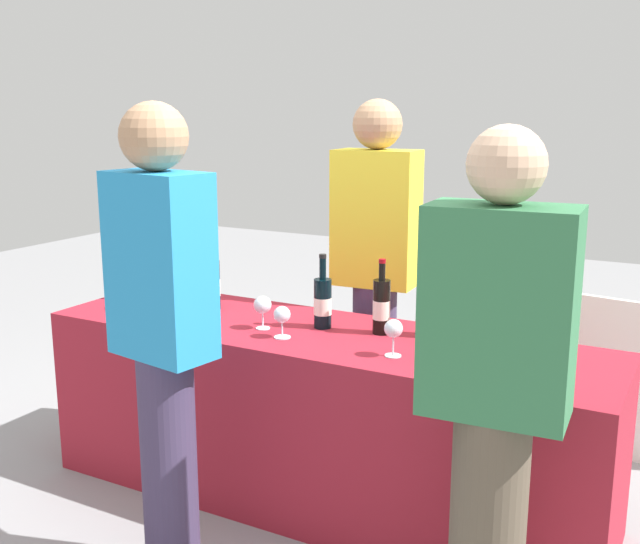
% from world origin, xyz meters
% --- Properties ---
extents(ground_plane, '(12.00, 12.00, 0.00)m').
position_xyz_m(ground_plane, '(0.00, 0.00, 0.00)').
color(ground_plane, gray).
extents(tasting_table, '(2.39, 0.66, 0.75)m').
position_xyz_m(tasting_table, '(0.00, 0.00, 0.37)').
color(tasting_table, maroon).
rests_on(tasting_table, ground_plane).
extents(wine_bottle_0, '(0.07, 0.07, 0.31)m').
position_xyz_m(wine_bottle_0, '(-0.93, 0.06, 0.86)').
color(wine_bottle_0, black).
rests_on(wine_bottle_0, tasting_table).
extents(wine_bottle_1, '(0.08, 0.08, 0.31)m').
position_xyz_m(wine_bottle_1, '(-0.60, 0.08, 0.86)').
color(wine_bottle_1, black).
rests_on(wine_bottle_1, tasting_table).
extents(wine_bottle_2, '(0.07, 0.07, 0.31)m').
position_xyz_m(wine_bottle_2, '(-0.02, 0.06, 0.86)').
color(wine_bottle_2, black).
rests_on(wine_bottle_2, tasting_table).
extents(wine_bottle_3, '(0.07, 0.07, 0.31)m').
position_xyz_m(wine_bottle_3, '(0.23, 0.10, 0.86)').
color(wine_bottle_3, black).
rests_on(wine_bottle_3, tasting_table).
extents(wine_bottle_4, '(0.08, 0.08, 0.32)m').
position_xyz_m(wine_bottle_4, '(0.42, 0.16, 0.86)').
color(wine_bottle_4, black).
rests_on(wine_bottle_4, tasting_table).
extents(wine_bottle_5, '(0.07, 0.07, 0.31)m').
position_xyz_m(wine_bottle_5, '(0.74, 0.09, 0.86)').
color(wine_bottle_5, black).
rests_on(wine_bottle_5, tasting_table).
extents(wine_bottle_6, '(0.07, 0.07, 0.32)m').
position_xyz_m(wine_bottle_6, '(0.84, 0.14, 0.87)').
color(wine_bottle_6, black).
rests_on(wine_bottle_6, tasting_table).
extents(wine_glass_0, '(0.07, 0.07, 0.14)m').
position_xyz_m(wine_glass_0, '(-0.81, -0.18, 0.85)').
color(wine_glass_0, silver).
rests_on(wine_glass_0, tasting_table).
extents(wine_glass_1, '(0.06, 0.06, 0.13)m').
position_xyz_m(wine_glass_1, '(-0.66, -0.08, 0.84)').
color(wine_glass_1, silver).
rests_on(wine_glass_1, tasting_table).
extents(wine_glass_2, '(0.07, 0.07, 0.14)m').
position_xyz_m(wine_glass_2, '(-0.23, -0.08, 0.85)').
color(wine_glass_2, silver).
rests_on(wine_glass_2, tasting_table).
extents(wine_glass_3, '(0.07, 0.07, 0.13)m').
position_xyz_m(wine_glass_3, '(-0.09, -0.15, 0.84)').
color(wine_glass_3, silver).
rests_on(wine_glass_3, tasting_table).
extents(wine_glass_4, '(0.07, 0.07, 0.14)m').
position_xyz_m(wine_glass_4, '(0.39, -0.15, 0.85)').
color(wine_glass_4, silver).
rests_on(wine_glass_4, tasting_table).
extents(wine_glass_5, '(0.07, 0.07, 0.14)m').
position_xyz_m(wine_glass_5, '(0.66, -0.07, 0.85)').
color(wine_glass_5, silver).
rests_on(wine_glass_5, tasting_table).
extents(ice_bucket, '(0.22, 0.22, 0.19)m').
position_xyz_m(ice_bucket, '(-0.79, -0.03, 0.84)').
color(ice_bucket, silver).
rests_on(ice_bucket, tasting_table).
extents(server_pouring, '(0.39, 0.23, 1.69)m').
position_xyz_m(server_pouring, '(0.00, 0.54, 0.93)').
color(server_pouring, '#3F3351').
rests_on(server_pouring, ground_plane).
extents(guest_0, '(0.38, 0.25, 1.67)m').
position_xyz_m(guest_0, '(-0.22, -0.71, 0.92)').
color(guest_0, '#3F3351').
rests_on(guest_0, ground_plane).
extents(guest_1, '(0.42, 0.25, 1.60)m').
position_xyz_m(guest_1, '(0.88, -0.59, 0.86)').
color(guest_1, brown).
rests_on(guest_1, ground_plane).
extents(menu_board, '(0.56, 0.11, 0.77)m').
position_xyz_m(menu_board, '(1.07, 1.04, 0.39)').
color(menu_board, white).
rests_on(menu_board, ground_plane).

